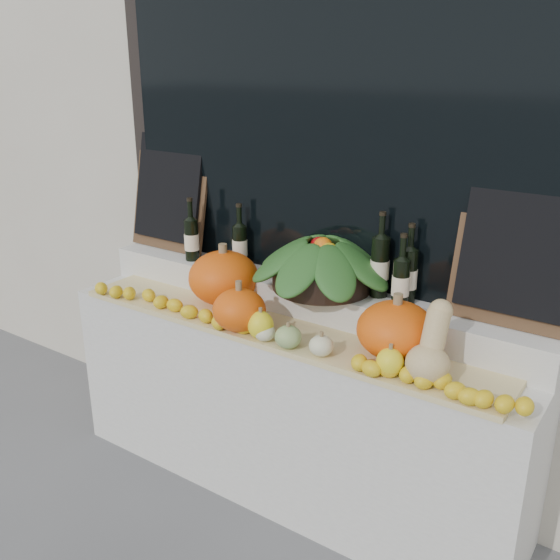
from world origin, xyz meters
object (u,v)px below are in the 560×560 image
at_px(pumpkin_left, 224,278).
at_px(butternut_squash, 431,351).
at_px(pumpkin_right, 396,330).
at_px(produce_bowl, 323,262).
at_px(wine_bottle_tall, 380,266).

height_order(pumpkin_left, butternut_squash, butternut_squash).
xyz_separation_m(pumpkin_right, produce_bowl, (-0.46, 0.20, 0.14)).
distance_m(butternut_squash, produce_bowl, 0.73).
xyz_separation_m(produce_bowl, wine_bottle_tall, (0.26, 0.05, 0.02)).
height_order(butternut_squash, produce_bowl, produce_bowl).
relative_size(pumpkin_right, produce_bowl, 0.45).
height_order(pumpkin_left, pumpkin_right, pumpkin_left).
distance_m(pumpkin_left, butternut_squash, 1.13).
bearing_deg(produce_bowl, wine_bottle_tall, 11.11).
distance_m(pumpkin_left, produce_bowl, 0.50).
height_order(butternut_squash, wine_bottle_tall, wine_bottle_tall).
height_order(pumpkin_right, butternut_squash, butternut_squash).
height_order(produce_bowl, wine_bottle_tall, wine_bottle_tall).
relative_size(produce_bowl, wine_bottle_tall, 1.83).
distance_m(pumpkin_right, wine_bottle_tall, 0.36).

